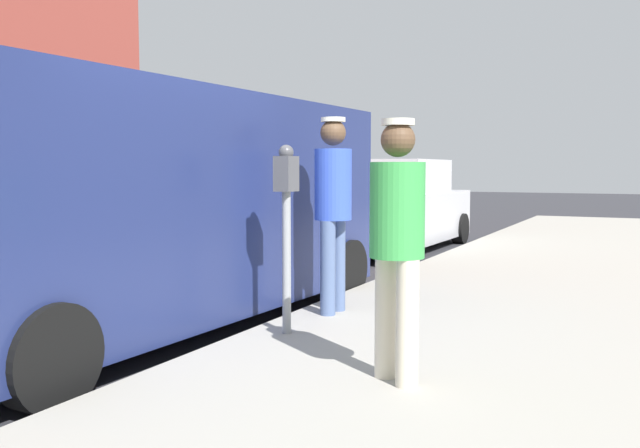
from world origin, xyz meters
name	(u,v)px	position (x,y,z in m)	size (l,w,h in m)	color
ground_plane	(107,350)	(0.00, 0.00, 0.00)	(80.00, 80.00, 0.00)	#2D2D33
sidewalk_slab	(555,407)	(3.50, 0.00, 0.07)	(5.00, 32.00, 0.15)	#9E998E
parking_meter_near	(286,206)	(1.35, 0.61, 1.18)	(0.14, 0.18, 1.52)	gray
pedestrian_in_green	(397,234)	(2.57, -0.18, 1.08)	(0.34, 0.34, 1.63)	beige
pedestrian_in_blue	(333,201)	(1.35, 1.50, 1.19)	(0.34, 0.36, 1.79)	#4C608C
parked_van	(157,204)	(-0.15, 0.84, 1.15)	(2.28, 5.27, 2.15)	navy
parked_sedan_ahead	(390,209)	(-0.34, 7.56, 0.75)	(1.99, 4.42, 1.65)	#BCBCC1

